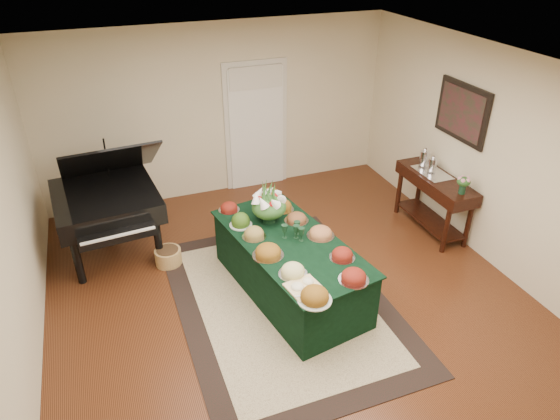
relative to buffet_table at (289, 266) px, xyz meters
name	(u,v)px	position (x,y,z in m)	size (l,w,h in m)	color
ground	(289,297)	(-0.05, -0.11, -0.37)	(6.00, 6.00, 0.00)	black
area_rug	(282,302)	(-0.16, -0.17, -0.36)	(2.38, 3.34, 0.01)	black
kitchen_doorway	(256,128)	(0.55, 2.86, 0.65)	(1.05, 0.07, 2.10)	silver
buffet_table	(289,266)	(0.00, 0.00, 0.00)	(1.38, 2.32, 0.73)	black
food_platters	(289,240)	(-0.03, -0.04, 0.41)	(1.15, 2.43, 0.13)	silver
cutting_board	(304,285)	(-0.18, -0.84, 0.40)	(0.38, 0.38, 0.10)	tan
green_goblets	(295,231)	(0.08, 0.04, 0.45)	(0.24, 0.22, 0.18)	#14321E
floral_centerpiece	(269,203)	(-0.08, 0.49, 0.62)	(0.44, 0.44, 0.44)	#14321E
grand_piano	(107,200)	(-1.90, 1.65, 0.42)	(1.48, 1.65, 1.61)	black
wicker_basket	(168,257)	(-1.28, 1.09, -0.26)	(0.34, 0.34, 0.21)	#A37A42
mahogany_sideboard	(435,189)	(2.45, 0.61, 0.28)	(0.45, 1.36, 0.84)	black
tea_service	(429,163)	(2.45, 0.83, 0.59)	(0.34, 0.58, 0.30)	silver
pink_bouquet	(464,182)	(2.45, 0.09, 0.64)	(0.20, 0.20, 0.25)	#14321E
wall_painting	(462,112)	(2.67, 0.61, 1.38)	(0.05, 0.95, 0.75)	black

